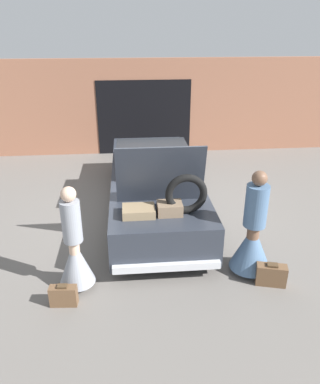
{
  "coord_description": "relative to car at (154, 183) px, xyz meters",
  "views": [
    {
      "loc": [
        -0.54,
        -7.31,
        3.73
      ],
      "look_at": [
        0.0,
        -1.38,
        1.02
      ],
      "focal_mm": 35.0,
      "sensor_mm": 36.0,
      "label": 1
    }
  ],
  "objects": [
    {
      "name": "garage_wall_back",
      "position": [
        -0.0,
        3.96,
        0.79
      ],
      "size": [
        12.0,
        0.14,
        2.8
      ],
      "color": "#9E664C",
      "rests_on": "ground_plane"
    },
    {
      "name": "person_right",
      "position": [
        1.38,
        -2.38,
        0.02
      ],
      "size": [
        0.66,
        0.66,
        1.76
      ],
      "rotation": [
        0.0,
        0.0,
        1.51
      ],
      "color": "brown",
      "rests_on": "ground_plane"
    },
    {
      "name": "ground_plane",
      "position": [
        -0.0,
        0.0,
        -0.6
      ],
      "size": [
        40.0,
        40.0,
        0.0
      ],
      "primitive_type": "plane",
      "color": "slate"
    },
    {
      "name": "person_left",
      "position": [
        -1.38,
        -2.52,
        0.0
      ],
      "size": [
        0.54,
        0.54,
        1.67
      ],
      "rotation": [
        0.0,
        0.0,
        -1.53
      ],
      "color": "beige",
      "rests_on": "ground_plane"
    },
    {
      "name": "car",
      "position": [
        0.0,
        0.0,
        0.0
      ],
      "size": [
        1.81,
        5.12,
        1.91
      ],
      "color": "#2D333D",
      "rests_on": "ground_plane"
    },
    {
      "name": "suitcase_beside_right_person",
      "position": [
        1.6,
        -2.75,
        -0.43
      ],
      "size": [
        0.49,
        0.29,
        0.37
      ],
      "color": "brown",
      "rests_on": "ground_plane"
    },
    {
      "name": "suitcase_beside_left_person",
      "position": [
        -1.53,
        -2.94,
        -0.44
      ],
      "size": [
        0.4,
        0.18,
        0.34
      ],
      "color": "brown",
      "rests_on": "ground_plane"
    }
  ]
}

